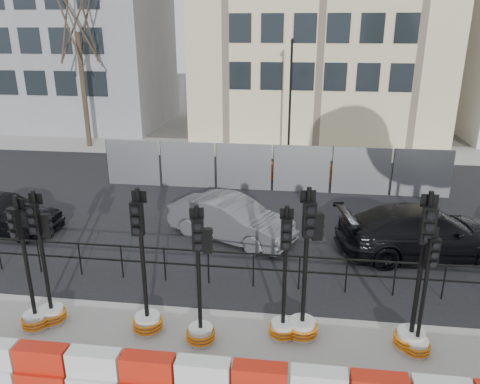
# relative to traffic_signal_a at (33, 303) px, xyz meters

# --- Properties ---
(ground) EXTENTS (120.00, 120.00, 0.00)m
(ground) POSITION_rel_traffic_signal_a_xyz_m (4.76, 1.23, -0.67)
(ground) COLOR #51514C
(ground) RESTS_ON ground
(road) EXTENTS (40.00, 14.00, 0.03)m
(road) POSITION_rel_traffic_signal_a_xyz_m (4.76, 8.23, -0.66)
(road) COLOR black
(road) RESTS_ON ground
(sidewalk_far) EXTENTS (40.00, 4.00, 0.02)m
(sidewalk_far) POSITION_rel_traffic_signal_a_xyz_m (4.76, 17.23, -0.66)
(sidewalk_far) COLOR gray
(sidewalk_far) RESTS_ON ground
(building_grey) EXTENTS (11.00, 9.06, 14.00)m
(building_grey) POSITION_rel_traffic_signal_a_xyz_m (-9.24, 23.22, 6.33)
(building_grey) COLOR gray
(building_grey) RESTS_ON ground
(kerb_railing) EXTENTS (18.00, 0.04, 1.00)m
(kerb_railing) POSITION_rel_traffic_signal_a_xyz_m (4.76, 2.43, 0.02)
(kerb_railing) COLOR black
(kerb_railing) RESTS_ON ground
(heras_fencing) EXTENTS (14.33, 1.72, 2.00)m
(heras_fencing) POSITION_rel_traffic_signal_a_xyz_m (4.27, 10.94, 0.04)
(heras_fencing) COLOR #919499
(heras_fencing) RESTS_ON ground
(lamp_post_far) EXTENTS (0.12, 0.56, 6.00)m
(lamp_post_far) POSITION_rel_traffic_signal_a_xyz_m (5.26, 16.21, 2.55)
(lamp_post_far) COLOR black
(lamp_post_far) RESTS_ON ground
(tree_bare_far) EXTENTS (2.00, 2.00, 9.00)m
(tree_bare_far) POSITION_rel_traffic_signal_a_xyz_m (-6.24, 16.73, 5.98)
(tree_bare_far) COLOR #473828
(tree_bare_far) RESTS_ON ground
(barrier_row) EXTENTS (16.75, 0.50, 0.80)m
(barrier_row) POSITION_rel_traffic_signal_a_xyz_m (4.76, -1.57, -0.30)
(barrier_row) COLOR red
(barrier_row) RESTS_ON ground
(traffic_signal_a) EXTENTS (0.64, 0.64, 3.24)m
(traffic_signal_a) POSITION_rel_traffic_signal_a_xyz_m (0.00, 0.00, 0.00)
(traffic_signal_a) COLOR silver
(traffic_signal_a) RESTS_ON ground
(traffic_signal_b) EXTENTS (0.64, 0.64, 3.27)m
(traffic_signal_b) POSITION_rel_traffic_signal_a_xyz_m (0.27, 0.25, 0.11)
(traffic_signal_b) COLOR silver
(traffic_signal_b) RESTS_ON ground
(traffic_signal_c) EXTENTS (0.68, 0.68, 3.45)m
(traffic_signal_c) POSITION_rel_traffic_signal_a_xyz_m (2.58, 0.20, 0.04)
(traffic_signal_c) COLOR silver
(traffic_signal_c) RESTS_ON ground
(traffic_signal_d) EXTENTS (0.64, 0.64, 3.23)m
(traffic_signal_d) POSITION_rel_traffic_signal_a_xyz_m (3.87, -0.03, 0.10)
(traffic_signal_d) COLOR silver
(traffic_signal_d) RESTS_ON ground
(traffic_signal_e) EXTENTS (0.62, 0.62, 3.14)m
(traffic_signal_e) POSITION_rel_traffic_signal_a_xyz_m (5.62, 0.39, -0.02)
(traffic_signal_e) COLOR silver
(traffic_signal_e) RESTS_ON ground
(traffic_signal_f) EXTENTS (0.70, 0.70, 3.53)m
(traffic_signal_f) POSITION_rel_traffic_signal_a_xyz_m (6.06, 0.45, 0.17)
(traffic_signal_f) COLOR silver
(traffic_signal_f) RESTS_ON ground
(traffic_signal_g) EXTENTS (0.71, 0.71, 3.59)m
(traffic_signal_g) POSITION_rel_traffic_signal_a_xyz_m (8.35, 0.34, 0.07)
(traffic_signal_g) COLOR silver
(traffic_signal_g) RESTS_ON ground
(traffic_signal_h) EXTENTS (0.58, 0.58, 2.96)m
(traffic_signal_h) POSITION_rel_traffic_signal_a_xyz_m (8.44, 0.18, -0.06)
(traffic_signal_h) COLOR silver
(traffic_signal_h) RESTS_ON ground
(car_a) EXTENTS (2.72, 4.52, 1.39)m
(car_a) POSITION_rel_traffic_signal_a_xyz_m (-3.99, 4.99, 0.03)
(car_a) COLOR black
(car_a) RESTS_ON ground
(car_b) EXTENTS (4.65, 5.30, 1.38)m
(car_b) POSITION_rel_traffic_signal_a_xyz_m (3.74, 5.35, 0.02)
(car_b) COLOR #55545A
(car_b) RESTS_ON ground
(car_c) EXTENTS (4.14, 6.04, 1.51)m
(car_c) POSITION_rel_traffic_signal_a_xyz_m (9.65, 4.97, 0.09)
(car_c) COLOR black
(car_c) RESTS_ON ground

